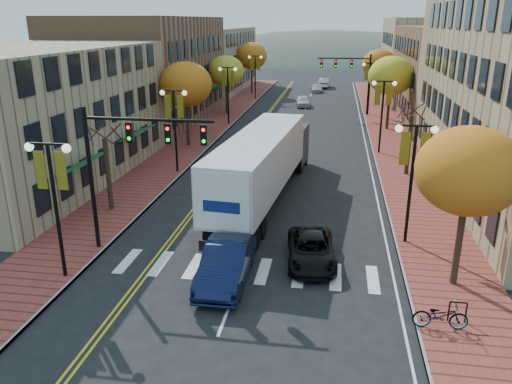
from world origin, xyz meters
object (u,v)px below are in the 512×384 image
at_px(navy_sedan, 226,263).
at_px(bicycle, 440,315).
at_px(semi_truck, 265,160).
at_px(black_suv, 311,250).

xyz_separation_m(navy_sedan, bicycle, (8.33, -2.39, -0.20)).
bearing_deg(semi_truck, bicycle, -52.53).
height_order(black_suv, bicycle, black_suv).
xyz_separation_m(black_suv, bicycle, (4.85, -4.69, 0.02)).
relative_size(semi_truck, navy_sedan, 3.41).
relative_size(black_suv, bicycle, 2.39).
bearing_deg(black_suv, navy_sedan, -152.30).
xyz_separation_m(semi_truck, navy_sedan, (-0.16, -10.55, -1.71)).
distance_m(black_suv, bicycle, 6.75).
bearing_deg(semi_truck, black_suv, -62.88).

